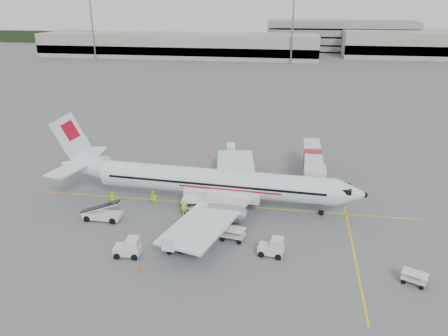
{
  "coord_description": "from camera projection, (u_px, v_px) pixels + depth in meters",
  "views": [
    {
      "loc": [
        7.8,
        -44.54,
        22.29
      ],
      "look_at": [
        0.0,
        2.0,
        3.8
      ],
      "focal_mm": 35.0,
      "sensor_mm": 36.0,
      "label": 1
    }
  ],
  "objects": [
    {
      "name": "cart_empty_a",
      "position": [
        233.0,
        234.0,
        42.77
      ],
      "size": [
        2.6,
        1.78,
        1.26
      ],
      "primitive_type": null,
      "rotation": [
        0.0,
        0.0,
        -0.15
      ],
      "color": "silver",
      "rests_on": "ground"
    },
    {
      "name": "crew_c",
      "position": [
        194.0,
        221.0,
        44.91
      ],
      "size": [
        0.9,
        1.21,
        1.67
      ],
      "primitive_type": "imported",
      "rotation": [
        0.0,
        0.0,
        1.86
      ],
      "color": "#93E113",
      "rests_on": "ground"
    },
    {
      "name": "stripe_cross",
      "position": [
        354.0,
        253.0,
        40.73
      ],
      "size": [
        0.2,
        20.0,
        0.01
      ],
      "primitive_type": "cube",
      "color": "yellow",
      "rests_on": "ground"
    },
    {
      "name": "belt_loader",
      "position": [
        102.0,
        207.0,
        46.42
      ],
      "size": [
        5.35,
        2.03,
        2.89
      ],
      "primitive_type": null,
      "rotation": [
        0.0,
        0.0,
        -0.01
      ],
      "color": "silver",
      "rests_on": "ground"
    },
    {
      "name": "stripe_lead",
      "position": [
        221.0,
        205.0,
        50.23
      ],
      "size": [
        44.0,
        0.2,
        0.01
      ],
      "primitive_type": "cube",
      "color": "yellow",
      "rests_on": "ground"
    },
    {
      "name": "cart_loaded_a",
      "position": [
        177.0,
        245.0,
        40.99
      ],
      "size": [
        2.51,
        2.0,
        1.14
      ],
      "primitive_type": null,
      "rotation": [
        0.0,
        0.0,
        0.37
      ],
      "color": "silver",
      "rests_on": "ground"
    },
    {
      "name": "cart_loaded_b",
      "position": [
        193.0,
        206.0,
        48.59
      ],
      "size": [
        2.72,
        1.86,
        1.31
      ],
      "primitive_type": null,
      "rotation": [
        0.0,
        0.0,
        0.15
      ],
      "color": "silver",
      "rests_on": "ground"
    },
    {
      "name": "crew_d",
      "position": [
        113.0,
        199.0,
        49.56
      ],
      "size": [
        1.18,
        0.82,
        1.85
      ],
      "primitive_type": "imported",
      "rotation": [
        0.0,
        0.0,
        3.52
      ],
      "color": "#93E113",
      "rests_on": "ground"
    },
    {
      "name": "cart_empty_b",
      "position": [
        414.0,
        278.0,
        36.24
      ],
      "size": [
        2.34,
        1.93,
        1.06
      ],
      "primitive_type": null,
      "rotation": [
        0.0,
        0.0,
        -0.43
      ],
      "color": "silver",
      "rests_on": "ground"
    },
    {
      "name": "tug_fore",
      "position": [
        271.0,
        246.0,
        40.19
      ],
      "size": [
        2.48,
        1.62,
        1.8
      ],
      "primitive_type": null,
      "rotation": [
        0.0,
        0.0,
        -0.13
      ],
      "color": "silver",
      "rests_on": "ground"
    },
    {
      "name": "crew_b",
      "position": [
        153.0,
        199.0,
        49.69
      ],
      "size": [
        1.12,
        1.07,
        1.82
      ],
      "primitive_type": "imported",
      "rotation": [
        0.0,
        0.0,
        -0.61
      ],
      "color": "#93E113",
      "rests_on": "ground"
    },
    {
      "name": "jet_bridge",
      "position": [
        312.0,
        166.0,
        56.42
      ],
      "size": [
        3.13,
        15.19,
        3.97
      ],
      "primitive_type": null,
      "rotation": [
        0.0,
        0.0,
        0.02
      ],
      "color": "silver",
      "rests_on": "ground"
    },
    {
      "name": "aircraft",
      "position": [
        215.0,
        165.0,
        48.53
      ],
      "size": [
        36.61,
        29.39,
        9.72
      ],
      "primitive_type": null,
      "rotation": [
        0.0,
        0.0,
        -0.05
      ],
      "color": "white",
      "rests_on": "ground"
    },
    {
      "name": "cone_stbd",
      "position": [
        139.0,
        268.0,
        37.95
      ],
      "size": [
        0.36,
        0.36,
        0.59
      ],
      "primitive_type": "cone",
      "color": "#E84514",
      "rests_on": "ground"
    },
    {
      "name": "mast_center",
      "position": [
        292.0,
        32.0,
        153.8
      ],
      "size": [
        3.2,
        1.2,
        22.0
      ],
      "primitive_type": null,
      "color": "slate",
      "rests_on": "ground"
    },
    {
      "name": "treeline",
      "position": [
        283.0,
        40.0,
        209.83
      ],
      "size": [
        300.0,
        3.0,
        6.0
      ],
      "primitive_type": null,
      "color": "black",
      "rests_on": "ground"
    },
    {
      "name": "crew_a",
      "position": [
        185.0,
        208.0,
        47.47
      ],
      "size": [
        0.79,
        0.77,
        1.83
      ],
      "primitive_type": "imported",
      "rotation": [
        0.0,
        0.0,
        0.71
      ],
      "color": "#93E113",
      "rests_on": "ground"
    },
    {
      "name": "tug_aft",
      "position": [
        127.0,
        247.0,
        40.04
      ],
      "size": [
        2.5,
        1.54,
        1.86
      ],
      "primitive_type": null,
      "rotation": [
        0.0,
        0.0,
        0.07
      ],
      "color": "silver",
      "rests_on": "ground"
    },
    {
      "name": "mast_west",
      "position": [
        93.0,
        29.0,
        165.35
      ],
      "size": [
        3.2,
        1.2,
        22.0
      ],
      "primitive_type": null,
      "color": "slate",
      "rests_on": "ground"
    },
    {
      "name": "cone_nose",
      "position": [
        342.0,
        194.0,
        52.33
      ],
      "size": [
        0.35,
        0.35,
        0.57
      ],
      "primitive_type": "cone",
      "color": "#E84514",
      "rests_on": "ground"
    },
    {
      "name": "terminal_west",
      "position": [
        178.0,
        45.0,
        174.12
      ],
      "size": [
        110.0,
        22.0,
        9.0
      ],
      "primitive_type": null,
      "color": "gray",
      "rests_on": "ground"
    },
    {
      "name": "tug_mid",
      "position": [
        189.0,
        243.0,
        40.9
      ],
      "size": [
        2.01,
        1.17,
        1.55
      ],
      "primitive_type": null,
      "rotation": [
        0.0,
        0.0,
        0.01
      ],
      "color": "silver",
      "rests_on": "ground"
    },
    {
      "name": "cone_port",
      "position": [
        209.0,
        155.0,
        65.14
      ],
      "size": [
        0.43,
        0.43,
        0.7
      ],
      "primitive_type": "cone",
      "color": "#E84514",
      "rests_on": "ground"
    },
    {
      "name": "parking_garage",
      "position": [
        340.0,
        35.0,
        190.75
      ],
      "size": [
        62.0,
        24.0,
        14.0
      ],
      "primitive_type": null,
      "color": "slate",
      "rests_on": "ground"
    },
    {
      "name": "ground",
      "position": [
        221.0,
        205.0,
        50.23
      ],
      "size": [
        360.0,
        360.0,
        0.0
      ],
      "primitive_type": "plane",
      "color": "#56595B"
    }
  ]
}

